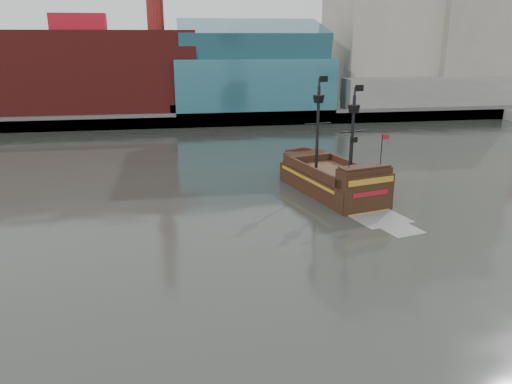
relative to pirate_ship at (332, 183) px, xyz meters
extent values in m
plane|color=#2B2E28|center=(-10.84, -19.62, -1.17)|extent=(400.00, 400.00, 0.00)
cube|color=slate|center=(-10.84, 72.38, -0.17)|extent=(220.00, 60.00, 2.00)
cube|color=#4C4C49|center=(-10.84, 42.88, 0.13)|extent=(220.00, 1.00, 2.60)
cube|color=maroon|center=(-32.84, 52.38, 8.33)|extent=(42.00, 18.00, 15.00)
cube|color=#295E6D|center=(-0.84, 50.38, 5.83)|extent=(30.00, 16.00, 10.00)
cube|color=gray|center=(47.16, 56.38, 19.83)|extent=(18.00, 18.00, 38.00)
cube|color=slate|center=(37.16, 46.38, 3.83)|extent=(40.00, 6.00, 6.00)
cube|color=#295E6D|center=(-0.84, 50.38, 13.83)|extent=(28.00, 14.94, 8.78)
cube|color=black|center=(-0.08, 0.30, -0.51)|extent=(8.63, 14.26, 2.88)
cube|color=#4A2F1B|center=(-0.08, 0.30, 1.10)|extent=(7.76, 12.84, 0.33)
cube|color=black|center=(-1.37, 5.46, 1.49)|extent=(5.22, 3.73, 1.11)
cube|color=black|center=(1.33, -5.30, 1.93)|extent=(5.54, 3.01, 2.00)
cube|color=black|center=(1.58, -6.29, 0.16)|extent=(5.34, 1.59, 4.44)
cube|color=#AA7F21|center=(1.62, -6.44, 1.93)|extent=(4.86, 1.30, 0.55)
cube|color=maroon|center=(1.62, -6.44, 0.71)|extent=(3.79, 1.03, 0.44)
cylinder|color=black|center=(-1.34, 1.70, 5.59)|extent=(0.38, 0.38, 8.65)
cylinder|color=black|center=(1.38, -1.39, 5.26)|extent=(0.38, 0.38, 7.99)
cone|color=black|center=(-1.34, 1.70, 8.59)|extent=(1.48, 1.48, 0.78)
cone|color=black|center=(1.38, -1.39, 7.92)|extent=(1.48, 1.48, 0.78)
cube|color=black|center=(-0.86, 1.82, 10.59)|extent=(0.98, 0.28, 0.61)
cube|color=black|center=(1.86, -1.27, 9.92)|extent=(0.98, 0.28, 0.61)
cube|color=#9A9F9A|center=(2.03, -8.09, -1.16)|extent=(5.55, 5.02, 0.02)
camera|label=1|loc=(-16.10, -48.50, 14.77)|focal=35.00mm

